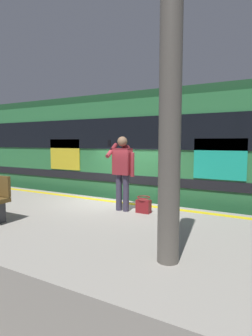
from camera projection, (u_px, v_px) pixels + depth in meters
The scene contains 9 objects.
ground_plane at pixel (122, 241), 7.36m from camera, with size 24.35×24.35×0.00m, color #4C4742.
platform at pixel (73, 246), 5.51m from camera, with size 15.64×4.10×1.12m, color #9E998E.
safety_line at pixel (117, 202), 6.99m from camera, with size 15.33×0.16×0.01m, color yellow.
track_rail_near at pixel (144, 224), 8.57m from camera, with size 20.34×0.08×0.16m, color slate.
track_rail_far at pixel (161, 214), 9.82m from camera, with size 20.34×0.08×0.16m, color slate.
train_carriage at pixel (152, 147), 8.98m from camera, with size 13.90×3.07×3.95m.
passenger at pixel (123, 167), 6.04m from camera, with size 0.57×0.55×1.67m.
handbag at pixel (144, 205), 5.93m from camera, with size 0.31×0.29×0.36m.
station_column at pixel (170, 117), 3.35m from camera, with size 0.28×0.28×3.73m, color #59544C.
Camera 1 is at (-3.54, 6.19, 2.68)m, focal length 28.94 mm.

